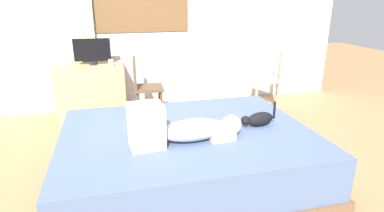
{
  "coord_description": "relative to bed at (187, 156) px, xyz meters",
  "views": [
    {
      "loc": [
        -0.45,
        -2.38,
        1.59
      ],
      "look_at": [
        0.25,
        0.32,
        0.65
      ],
      "focal_mm": 29.94,
      "sensor_mm": 36.0,
      "label": 1
    }
  ],
  "objects": [
    {
      "name": "ground_plane",
      "position": [
        -0.15,
        -0.12,
        -0.25
      ],
      "size": [
        16.0,
        16.0,
        0.0
      ],
      "primitive_type": "plane",
      "color": "olive"
    },
    {
      "name": "back_wall_with_window",
      "position": [
        -0.14,
        2.36,
        1.21
      ],
      "size": [
        6.4,
        0.14,
        2.9
      ],
      "color": "silver",
      "rests_on": "ground"
    },
    {
      "name": "bed",
      "position": [
        0.0,
        0.0,
        0.0
      ],
      "size": [
        2.2,
        1.69,
        0.5
      ],
      "color": "brown",
      "rests_on": "ground"
    },
    {
      "name": "person_lying",
      "position": [
        -0.09,
        -0.21,
        0.37
      ],
      "size": [
        0.94,
        0.32,
        0.34
      ],
      "color": "#8C939E",
      "rests_on": "bed"
    },
    {
      "name": "cat",
      "position": [
        0.65,
        -0.07,
        0.32
      ],
      "size": [
        0.36,
        0.15,
        0.21
      ],
      "color": "black",
      "rests_on": "bed"
    },
    {
      "name": "desk",
      "position": [
        -0.88,
        1.96,
        0.12
      ],
      "size": [
        0.9,
        0.56,
        0.74
      ],
      "color": "#997A56",
      "rests_on": "ground"
    },
    {
      "name": "tv_monitor",
      "position": [
        -0.82,
        1.96,
        0.68
      ],
      "size": [
        0.48,
        0.1,
        0.35
      ],
      "color": "black",
      "rests_on": "desk"
    },
    {
      "name": "cup",
      "position": [
        -0.59,
        1.8,
        0.54
      ],
      "size": [
        0.06,
        0.06,
        0.09
      ],
      "primitive_type": "cylinder",
      "color": "white",
      "rests_on": "desk"
    },
    {
      "name": "chair_by_desk",
      "position": [
        -0.2,
        1.62,
        0.26
      ],
      "size": [
        0.41,
        0.41,
        0.86
      ],
      "color": "#4C3828",
      "rests_on": "ground"
    },
    {
      "name": "chair_spare",
      "position": [
        1.71,
        1.65,
        0.26
      ],
      "size": [
        0.51,
        0.51,
        0.86
      ],
      "color": "tan",
      "rests_on": "ground"
    },
    {
      "name": "curtain_left",
      "position": [
        -1.0,
        2.24,
        0.98
      ],
      "size": [
        0.44,
        0.06,
        2.45
      ],
      "primitive_type": "cube",
      "color": "#ADCC75",
      "rests_on": "ground"
    }
  ]
}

